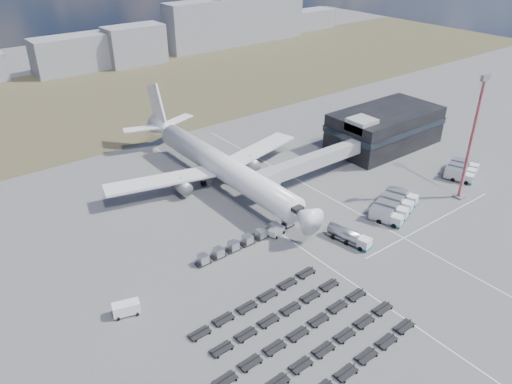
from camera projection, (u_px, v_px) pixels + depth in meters
ground at (315, 248)px, 93.60m from camera, size 420.00×420.00×0.00m
grass_strip at (92, 100)px, 170.00m from camera, size 420.00×90.00×0.01m
lane_markings at (340, 224)px, 100.90m from camera, size 47.12×110.00×0.01m
terminal at (384, 128)px, 133.22m from camera, size 30.40×16.40×11.00m
jet_bridge at (305, 164)px, 113.84m from camera, size 30.30×3.80×7.05m
airliner at (218, 164)px, 113.54m from camera, size 51.59×64.53×17.62m
skyline at (119, 41)px, 209.65m from camera, size 304.11×25.04×25.08m
fuel_tanker at (349, 236)px, 94.62m from camera, size 3.94×9.08×2.85m
pushback_tug at (276, 231)px, 97.27m from camera, size 3.68×2.58×1.50m
utility_van at (126, 309)px, 77.46m from camera, size 4.52×3.00×2.23m
catering_truck at (243, 179)px, 115.55m from camera, size 3.09×5.72×2.49m
service_trucks_near at (394, 206)px, 104.42m from camera, size 13.66×10.38×2.69m
service_trucks_far at (462, 170)px, 119.33m from camera, size 10.24×9.03×2.59m
uld_row at (248, 240)px, 94.22m from camera, size 22.75×2.01×1.76m
baggage_dollies at (299, 334)px, 73.68m from camera, size 31.62×21.48×0.80m
floodlight_mast at (472, 139)px, 104.11m from camera, size 2.58×2.13×27.61m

